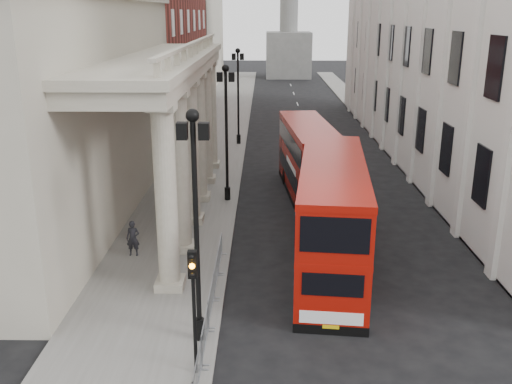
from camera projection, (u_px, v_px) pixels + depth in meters
sidewalk_west at (205, 161)px, 45.38m from camera, size 6.00×140.00×0.12m
sidewalk_east at (413, 161)px, 45.15m from camera, size 3.00×140.00×0.12m
kerb at (242, 161)px, 45.33m from camera, size 0.20×140.00×0.14m
portico_building at (49, 111)px, 32.25m from camera, size 9.00×28.00×12.00m
brick_building at (148, 16)px, 59.35m from camera, size 9.00×32.00×22.00m
west_building_far at (188, 21)px, 90.16m from camera, size 9.00×30.00×20.00m
lamp_post_south at (196, 213)px, 19.09m from camera, size 1.05×0.44×8.32m
lamp_post_mid at (226, 124)px, 34.35m from camera, size 1.05×0.44×8.32m
lamp_post_north at (238, 90)px, 49.60m from camera, size 1.05×0.44×8.32m
traffic_light at (193, 290)px, 17.71m from camera, size 0.28×0.33×4.30m
crowd_barriers at (201, 353)px, 18.67m from camera, size 0.50×18.75×1.10m
bus_near at (332, 215)px, 25.67m from camera, size 3.98×11.90×5.04m
bus_far at (309, 159)px, 36.30m from camera, size 3.55×10.93×4.64m
pedestrian_a at (133, 238)px, 27.34m from camera, size 0.64×0.43×1.73m
pedestrian_b at (170, 200)px, 32.63m from camera, size 1.14×1.06×1.87m
pedestrian_c at (179, 193)px, 34.03m from camera, size 1.02×0.78×1.86m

